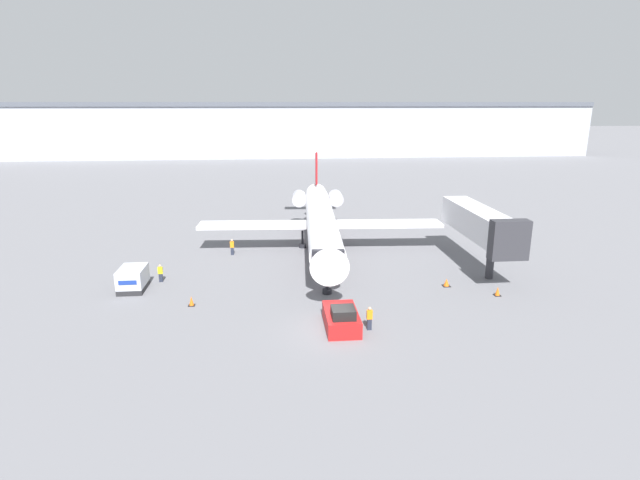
# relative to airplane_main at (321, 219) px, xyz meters

# --- Properties ---
(ground_plane) EXTENTS (600.00, 600.00, 0.00)m
(ground_plane) POSITION_rel_airplane_main_xyz_m (-0.87, -20.40, -3.47)
(ground_plane) COLOR slate
(terminal_building) EXTENTS (180.00, 16.80, 15.69)m
(terminal_building) POSITION_rel_airplane_main_xyz_m (-0.87, 99.60, 4.41)
(terminal_building) COLOR #9EA3AD
(terminal_building) RESTS_ON ground
(airplane_main) EXTENTS (26.46, 32.01, 9.41)m
(airplane_main) POSITION_rel_airplane_main_xyz_m (0.00, 0.00, 0.00)
(airplane_main) COLOR white
(airplane_main) RESTS_ON ground
(pushback_tug) EXTENTS (2.33, 4.49, 1.87)m
(pushback_tug) POSITION_rel_airplane_main_xyz_m (-0.37, -19.54, -2.77)
(pushback_tug) COLOR #B21919
(pushback_tug) RESTS_ON ground
(luggage_cart) EXTENTS (2.10, 3.13, 1.98)m
(luggage_cart) POSITION_rel_airplane_main_xyz_m (-17.19, -10.52, -2.48)
(luggage_cart) COLOR #232326
(luggage_cart) RESTS_ON ground
(worker_near_tug) EXTENTS (0.40, 0.24, 1.73)m
(worker_near_tug) POSITION_rel_airplane_main_xyz_m (1.56, -20.13, -2.56)
(worker_near_tug) COLOR #232838
(worker_near_tug) RESTS_ON ground
(worker_by_wing) EXTENTS (0.40, 0.24, 1.71)m
(worker_by_wing) POSITION_rel_airplane_main_xyz_m (-9.50, -0.99, -2.58)
(worker_by_wing) COLOR #232838
(worker_by_wing) RESTS_ON ground
(worker_on_apron) EXTENTS (0.40, 0.24, 1.63)m
(worker_on_apron) POSITION_rel_airplane_main_xyz_m (-15.26, -8.72, -2.63)
(worker_on_apron) COLOR #232838
(worker_on_apron) RESTS_ON ground
(traffic_cone_left) EXTENTS (0.53, 0.53, 0.79)m
(traffic_cone_left) POSITION_rel_airplane_main_xyz_m (-11.68, -14.53, -3.09)
(traffic_cone_left) COLOR black
(traffic_cone_left) RESTS_ON ground
(traffic_cone_right) EXTENTS (0.67, 0.67, 0.70)m
(traffic_cone_right) POSITION_rel_airplane_main_xyz_m (9.94, -12.17, -3.14)
(traffic_cone_right) COLOR black
(traffic_cone_right) RESTS_ON ground
(traffic_cone_mid) EXTENTS (0.54, 0.54, 0.76)m
(traffic_cone_mid) POSITION_rel_airplane_main_xyz_m (13.44, -14.72, -3.10)
(traffic_cone_mid) COLOR black
(traffic_cone_mid) RESTS_ON ground
(jet_bridge) EXTENTS (3.20, 13.84, 6.19)m
(jet_bridge) POSITION_rel_airplane_main_xyz_m (14.52, -7.68, 0.99)
(jet_bridge) COLOR #2D2D33
(jet_bridge) RESTS_ON ground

